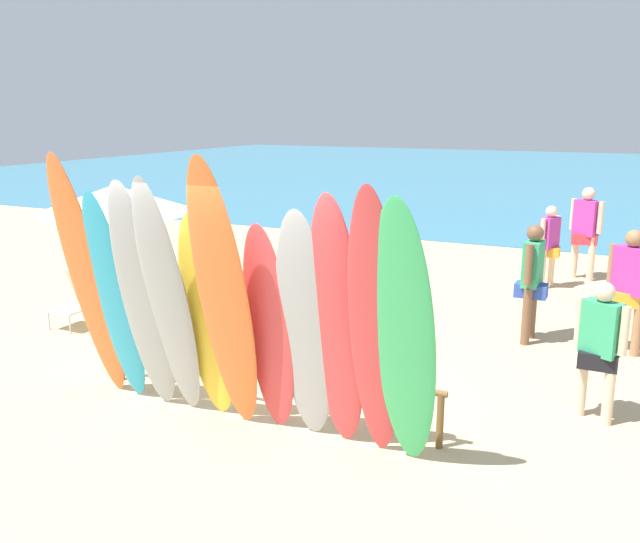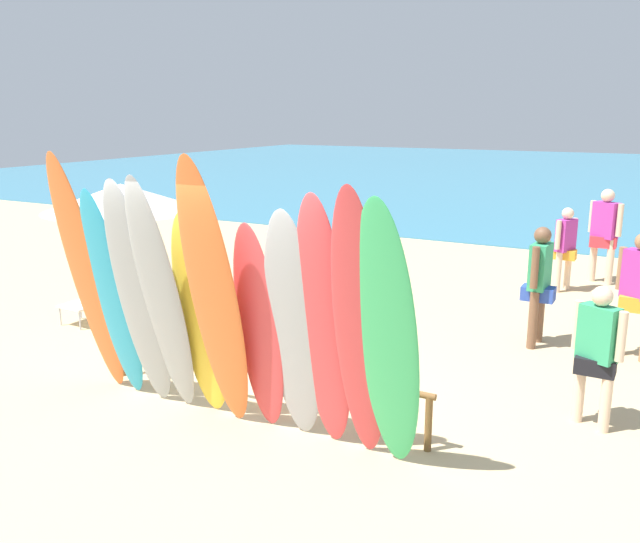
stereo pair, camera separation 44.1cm
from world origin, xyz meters
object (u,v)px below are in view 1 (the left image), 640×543
(surfboard_teal_1, at_px, (115,299))
(beachgoer_strolling, at_px, (586,227))
(surfboard_orange_0, at_px, (88,280))
(beachgoer_by_water, at_px, (549,241))
(beach_chair_blue, at_px, (141,278))
(surfboard_rack, at_px, (262,368))
(beachgoer_midbeach, at_px, (600,342))
(surfboard_grey_3, at_px, (168,301))
(surfboard_red_8, at_px, (337,325))
(surfboard_red_9, at_px, (375,329))
(surfboard_yellow_4, at_px, (207,318))
(surfboard_red_6, at_px, (269,330))
(beachgoer_photographing, at_px, (630,283))
(beachgoer_near_rack, at_px, (532,275))
(surfboard_grey_2, at_px, (143,299))
(surfboard_green_10, at_px, (404,338))
(surfboard_orange_5, at_px, (224,299))
(beach_umbrella, at_px, (115,199))
(beach_chair_red, at_px, (77,297))
(surfboard_grey_7, at_px, (305,328))

(surfboard_teal_1, xyz_separation_m, beachgoer_strolling, (4.06, 8.17, -0.18))
(surfboard_orange_0, relative_size, beachgoer_by_water, 1.88)
(beach_chair_blue, bearing_deg, surfboard_rack, -25.71)
(beachgoer_midbeach, bearing_deg, beachgoer_by_water, -52.88)
(surfboard_grey_3, height_order, surfboard_red_8, surfboard_grey_3)
(surfboard_red_9, bearing_deg, beachgoer_midbeach, 42.21)
(surfboard_yellow_4, distance_m, surfboard_red_8, 1.45)
(surfboard_red_6, relative_size, beachgoer_photographing, 1.31)
(surfboard_yellow_4, distance_m, beachgoer_strolling, 8.59)
(beachgoer_near_rack, bearing_deg, beach_chair_blue, -78.19)
(surfboard_grey_2, relative_size, beachgoer_strolling, 1.47)
(surfboard_green_10, xyz_separation_m, beachgoer_strolling, (0.84, 8.22, -0.25))
(surfboard_red_6, relative_size, beachgoer_strolling, 1.23)
(surfboard_rack, distance_m, surfboard_red_8, 1.38)
(surfboard_grey_2, bearing_deg, surfboard_orange_5, -5.73)
(beach_umbrella, bearing_deg, beach_chair_red, 162.96)
(surfboard_grey_2, bearing_deg, beachgoer_midbeach, 20.12)
(beach_chair_red, bearing_deg, surfboard_orange_5, -25.50)
(surfboard_teal_1, relative_size, beachgoer_midbeach, 1.65)
(beachgoer_photographing, relative_size, beach_chair_red, 2.00)
(beachgoer_photographing, xyz_separation_m, beachgoer_near_rack, (-1.22, -0.08, -0.01))
(surfboard_teal_1, distance_m, beachgoer_by_water, 8.05)
(surfboard_rack, xyz_separation_m, surfboard_yellow_4, (-0.37, -0.43, 0.63))
(surfboard_grey_7, relative_size, beachgoer_midbeach, 1.58)
(beach_chair_red, bearing_deg, surfboard_red_6, -21.08)
(beachgoer_near_rack, bearing_deg, surfboard_grey_7, -16.26)
(beachgoer_by_water, xyz_separation_m, beach_chair_red, (-6.05, -5.33, -0.43))
(surfboard_red_8, relative_size, beachgoer_by_water, 1.67)
(surfboard_teal_1, height_order, beachgoer_midbeach, surfboard_teal_1)
(beachgoer_midbeach, distance_m, beach_chair_red, 7.22)
(surfboard_red_8, bearing_deg, surfboard_orange_0, -175.02)
(surfboard_grey_3, height_order, beach_umbrella, surfboard_grey_3)
(surfboard_rack, relative_size, surfboard_red_9, 1.51)
(surfboard_grey_3, bearing_deg, surfboard_yellow_4, 27.51)
(surfboard_grey_2, bearing_deg, surfboard_grey_7, 1.66)
(surfboard_orange_5, relative_size, beachgoer_photographing, 1.72)
(beach_chair_red, bearing_deg, beachgoer_by_water, 42.59)
(surfboard_grey_7, bearing_deg, surfboard_red_9, -12.21)
(surfboard_grey_7, bearing_deg, surfboard_yellow_4, 178.84)
(surfboard_red_8, xyz_separation_m, beachgoer_midbeach, (2.16, 1.73, -0.39))
(surfboard_orange_0, bearing_deg, beachgoer_strolling, 67.23)
(beachgoer_midbeach, bearing_deg, surfboard_grey_2, 48.78)
(surfboard_yellow_4, height_order, beachgoer_photographing, surfboard_yellow_4)
(surfboard_yellow_4, xyz_separation_m, beachgoer_near_rack, (2.60, 3.95, -0.16))
(surfboard_red_6, height_order, beach_chair_blue, surfboard_red_6)
(beachgoer_near_rack, distance_m, beach_chair_red, 6.59)
(beach_chair_blue, bearing_deg, surfboard_orange_0, -48.16)
(surfboard_orange_0, height_order, surfboard_orange_5, surfboard_orange_5)
(beachgoer_photographing, bearing_deg, surfboard_red_8, -94.07)
(beachgoer_strolling, xyz_separation_m, beach_umbrella, (-5.37, -6.65, 1.00))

